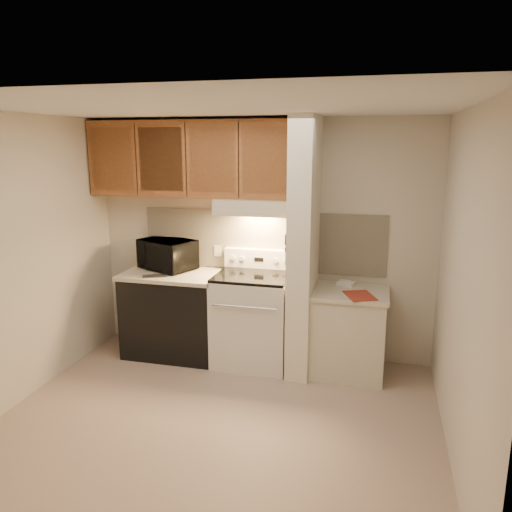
% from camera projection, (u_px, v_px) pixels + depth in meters
% --- Properties ---
extents(floor, '(3.60, 3.60, 0.00)m').
position_uv_depth(floor, '(218.00, 419.00, 4.15)').
color(floor, tan).
rests_on(floor, ground).
extents(ceiling, '(3.60, 3.60, 0.00)m').
position_uv_depth(ceiling, '(213.00, 107.00, 3.59)').
color(ceiling, white).
rests_on(ceiling, wall_back).
extents(wall_back, '(3.60, 2.50, 0.02)m').
position_uv_depth(wall_back, '(261.00, 239.00, 5.29)').
color(wall_back, beige).
rests_on(wall_back, floor).
extents(wall_left, '(0.02, 3.00, 2.50)m').
position_uv_depth(wall_left, '(18.00, 261.00, 4.30)').
color(wall_left, beige).
rests_on(wall_left, floor).
extents(wall_right, '(0.02, 3.00, 2.50)m').
position_uv_depth(wall_right, '(463.00, 291.00, 3.44)').
color(wall_right, beige).
rests_on(wall_right, floor).
extents(backsplash, '(2.60, 0.02, 0.63)m').
position_uv_depth(backsplash, '(261.00, 241.00, 5.28)').
color(backsplash, beige).
rests_on(backsplash, wall_back).
extents(range_body, '(0.76, 0.65, 0.92)m').
position_uv_depth(range_body, '(253.00, 320.00, 5.14)').
color(range_body, silver).
rests_on(range_body, floor).
extents(oven_window, '(0.50, 0.01, 0.30)m').
position_uv_depth(oven_window, '(245.00, 327.00, 4.83)').
color(oven_window, black).
rests_on(oven_window, range_body).
extents(oven_handle, '(0.65, 0.02, 0.02)m').
position_uv_depth(oven_handle, '(244.00, 307.00, 4.75)').
color(oven_handle, silver).
rests_on(oven_handle, range_body).
extents(cooktop, '(0.74, 0.64, 0.03)m').
position_uv_depth(cooktop, '(253.00, 276.00, 5.03)').
color(cooktop, black).
rests_on(cooktop, range_body).
extents(range_backguard, '(0.76, 0.08, 0.20)m').
position_uv_depth(range_backguard, '(260.00, 259.00, 5.28)').
color(range_backguard, silver).
rests_on(range_backguard, range_body).
extents(range_display, '(0.10, 0.01, 0.04)m').
position_uv_depth(range_display, '(259.00, 259.00, 5.24)').
color(range_display, black).
rests_on(range_display, range_backguard).
extents(range_knob_left_outer, '(0.05, 0.02, 0.05)m').
position_uv_depth(range_knob_left_outer, '(233.00, 258.00, 5.30)').
color(range_knob_left_outer, silver).
rests_on(range_knob_left_outer, range_backguard).
extents(range_knob_left_inner, '(0.05, 0.02, 0.05)m').
position_uv_depth(range_knob_left_inner, '(242.00, 259.00, 5.28)').
color(range_knob_left_inner, silver).
rests_on(range_knob_left_inner, range_backguard).
extents(range_knob_right_inner, '(0.05, 0.02, 0.05)m').
position_uv_depth(range_knob_right_inner, '(276.00, 261.00, 5.19)').
color(range_knob_right_inner, silver).
rests_on(range_knob_right_inner, range_backguard).
extents(range_knob_right_outer, '(0.05, 0.02, 0.05)m').
position_uv_depth(range_knob_right_outer, '(285.00, 261.00, 5.17)').
color(range_knob_right_outer, silver).
rests_on(range_knob_right_outer, range_backguard).
extents(dishwasher_front, '(1.00, 0.63, 0.87)m').
position_uv_depth(dishwasher_front, '(174.00, 315.00, 5.37)').
color(dishwasher_front, black).
rests_on(dishwasher_front, floor).
extents(left_countertop, '(1.04, 0.67, 0.04)m').
position_uv_depth(left_countertop, '(173.00, 274.00, 5.26)').
color(left_countertop, beige).
rests_on(left_countertop, dishwasher_front).
extents(spoon_rest, '(0.25, 0.17, 0.02)m').
position_uv_depth(spoon_rest, '(155.00, 276.00, 5.10)').
color(spoon_rest, black).
rests_on(spoon_rest, left_countertop).
extents(teal_jar, '(0.09, 0.09, 0.09)m').
position_uv_depth(teal_jar, '(151.00, 262.00, 5.54)').
color(teal_jar, '#1B5B52').
rests_on(teal_jar, left_countertop).
extents(outlet, '(0.08, 0.01, 0.12)m').
position_uv_depth(outlet, '(218.00, 251.00, 5.41)').
color(outlet, beige).
rests_on(outlet, backsplash).
extents(microwave, '(0.69, 0.59, 0.32)m').
position_uv_depth(microwave, '(167.00, 254.00, 5.39)').
color(microwave, black).
rests_on(microwave, left_countertop).
extents(partition_pillar, '(0.22, 0.70, 2.50)m').
position_uv_depth(partition_pillar, '(304.00, 248.00, 4.84)').
color(partition_pillar, '#EFE7CF').
rests_on(partition_pillar, floor).
extents(pillar_trim, '(0.01, 0.70, 0.04)m').
position_uv_depth(pillar_trim, '(292.00, 242.00, 4.85)').
color(pillar_trim, '#93572D').
rests_on(pillar_trim, partition_pillar).
extents(knife_strip, '(0.02, 0.42, 0.04)m').
position_uv_depth(knife_strip, '(290.00, 241.00, 4.80)').
color(knife_strip, black).
rests_on(knife_strip, partition_pillar).
extents(knife_blade_a, '(0.01, 0.03, 0.16)m').
position_uv_depth(knife_blade_a, '(286.00, 255.00, 4.67)').
color(knife_blade_a, silver).
rests_on(knife_blade_a, knife_strip).
extents(knife_handle_a, '(0.02, 0.02, 0.10)m').
position_uv_depth(knife_handle_a, '(286.00, 239.00, 4.63)').
color(knife_handle_a, black).
rests_on(knife_handle_a, knife_strip).
extents(knife_blade_b, '(0.01, 0.04, 0.18)m').
position_uv_depth(knife_blade_b, '(288.00, 254.00, 4.76)').
color(knife_blade_b, silver).
rests_on(knife_blade_b, knife_strip).
extents(knife_handle_b, '(0.02, 0.02, 0.10)m').
position_uv_depth(knife_handle_b, '(288.00, 238.00, 4.71)').
color(knife_handle_b, black).
rests_on(knife_handle_b, knife_strip).
extents(knife_blade_c, '(0.01, 0.04, 0.20)m').
position_uv_depth(knife_blade_c, '(289.00, 254.00, 4.82)').
color(knife_blade_c, silver).
rests_on(knife_blade_c, knife_strip).
extents(knife_handle_c, '(0.02, 0.02, 0.10)m').
position_uv_depth(knife_handle_c, '(289.00, 236.00, 4.79)').
color(knife_handle_c, black).
rests_on(knife_handle_c, knife_strip).
extents(knife_blade_d, '(0.01, 0.04, 0.16)m').
position_uv_depth(knife_blade_d, '(290.00, 250.00, 4.89)').
color(knife_blade_d, silver).
rests_on(knife_blade_d, knife_strip).
extents(knife_handle_d, '(0.02, 0.02, 0.10)m').
position_uv_depth(knife_handle_d, '(291.00, 235.00, 4.88)').
color(knife_handle_d, black).
rests_on(knife_handle_d, knife_strip).
extents(knife_blade_e, '(0.01, 0.04, 0.18)m').
position_uv_depth(knife_blade_e, '(292.00, 249.00, 4.99)').
color(knife_blade_e, silver).
rests_on(knife_blade_e, knife_strip).
extents(knife_handle_e, '(0.02, 0.02, 0.10)m').
position_uv_depth(knife_handle_e, '(292.00, 233.00, 4.94)').
color(knife_handle_e, black).
rests_on(knife_handle_e, knife_strip).
extents(oven_mitt, '(0.03, 0.10, 0.25)m').
position_uv_depth(oven_mitt, '(293.00, 248.00, 5.04)').
color(oven_mitt, gray).
rests_on(oven_mitt, partition_pillar).
extents(right_cab_base, '(0.70, 0.60, 0.81)m').
position_uv_depth(right_cab_base, '(348.00, 334.00, 4.92)').
color(right_cab_base, beige).
rests_on(right_cab_base, floor).
extents(right_countertop, '(0.74, 0.64, 0.04)m').
position_uv_depth(right_countertop, '(350.00, 293.00, 4.82)').
color(right_countertop, beige).
rests_on(right_countertop, right_cab_base).
extents(red_folder, '(0.34, 0.39, 0.01)m').
position_uv_depth(red_folder, '(360.00, 296.00, 4.65)').
color(red_folder, maroon).
rests_on(red_folder, right_countertop).
extents(white_box, '(0.19, 0.16, 0.04)m').
position_uv_depth(white_box, '(346.00, 283.00, 4.99)').
color(white_box, white).
rests_on(white_box, right_countertop).
extents(range_hood, '(0.78, 0.44, 0.15)m').
position_uv_depth(range_hood, '(256.00, 206.00, 5.00)').
color(range_hood, beige).
rests_on(range_hood, upper_cabinets).
extents(hood_lip, '(0.78, 0.04, 0.06)m').
position_uv_depth(hood_lip, '(251.00, 214.00, 4.81)').
color(hood_lip, beige).
rests_on(hood_lip, range_hood).
extents(upper_cabinets, '(2.18, 0.33, 0.77)m').
position_uv_depth(upper_cabinets, '(192.00, 159.00, 5.10)').
color(upper_cabinets, '#93572D').
rests_on(upper_cabinets, wall_back).
extents(cab_door_a, '(0.46, 0.01, 0.63)m').
position_uv_depth(cab_door_a, '(112.00, 159.00, 5.15)').
color(cab_door_a, '#93572D').
rests_on(cab_door_a, upper_cabinets).
extents(cab_gap_a, '(0.01, 0.01, 0.73)m').
position_uv_depth(cab_gap_a, '(136.00, 159.00, 5.08)').
color(cab_gap_a, black).
rests_on(cab_gap_a, upper_cabinets).
extents(cab_door_b, '(0.46, 0.01, 0.63)m').
position_uv_depth(cab_door_b, '(161.00, 159.00, 5.02)').
color(cab_door_b, '#93572D').
rests_on(cab_door_b, upper_cabinets).
extents(cab_gap_b, '(0.01, 0.01, 0.73)m').
position_uv_depth(cab_gap_b, '(186.00, 160.00, 4.95)').
color(cab_gap_b, black).
rests_on(cab_gap_b, upper_cabinets).
extents(cab_door_c, '(0.46, 0.01, 0.63)m').
position_uv_depth(cab_door_c, '(212.00, 160.00, 4.89)').
color(cab_door_c, '#93572D').
rests_on(cab_door_c, upper_cabinets).
extents(cab_gap_c, '(0.01, 0.01, 0.73)m').
position_uv_depth(cab_gap_c, '(239.00, 160.00, 4.82)').
color(cab_gap_c, black).
rests_on(cab_gap_c, upper_cabinets).
extents(cab_door_d, '(0.46, 0.01, 0.63)m').
position_uv_depth(cab_door_d, '(266.00, 160.00, 4.76)').
color(cab_door_d, '#93572D').
rests_on(cab_door_d, upper_cabinets).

